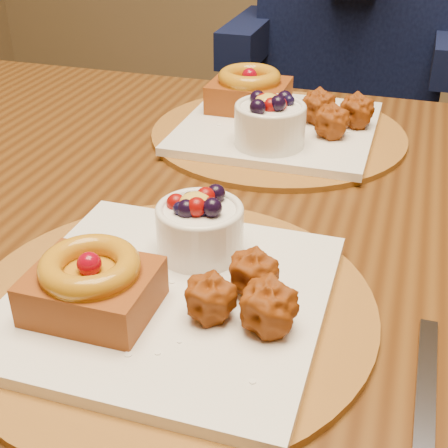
{
  "coord_description": "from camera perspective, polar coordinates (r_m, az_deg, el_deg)",
  "views": [
    {
      "loc": [
        0.17,
        -0.74,
        1.11
      ],
      "look_at": [
        0.02,
        -0.26,
        0.82
      ],
      "focal_mm": 50.0,
      "sensor_mm": 36.0,
      "label": 1
    }
  ],
  "objects": [
    {
      "name": "chair_far",
      "position": [
        1.67,
        9.88,
        6.33
      ],
      "size": [
        0.41,
        0.41,
        0.81
      ],
      "rotation": [
        0.0,
        0.0,
        0.06
      ],
      "color": "black",
      "rests_on": "ground"
    },
    {
      "name": "dining_table",
      "position": [
        0.8,
        1.14,
        -2.82
      ],
      "size": [
        1.6,
        0.9,
        0.76
      ],
      "color": "#3E200B",
      "rests_on": "ground"
    },
    {
      "name": "place_setting_near",
      "position": [
        0.58,
        -5.09,
        -5.55
      ],
      "size": [
        0.38,
        0.38,
        0.08
      ],
      "color": "brown",
      "rests_on": "dining_table"
    },
    {
      "name": "place_setting_far",
      "position": [
        0.94,
        4.74,
        9.55
      ],
      "size": [
        0.38,
        0.38,
        0.09
      ],
      "color": "brown",
      "rests_on": "dining_table"
    },
    {
      "name": "cutlery_near",
      "position": [
        0.54,
        19.65,
        -12.88
      ],
      "size": [
        0.06,
        0.17,
        0.0
      ],
      "primitive_type": "cube",
      "color": "#B2B2B7",
      "rests_on": "dining_table"
    }
  ]
}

